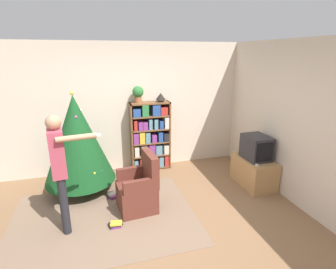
{
  "coord_description": "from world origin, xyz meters",
  "views": [
    {
      "loc": [
        -0.65,
        -3.14,
        2.38
      ],
      "look_at": [
        0.53,
        0.95,
        1.05
      ],
      "focal_mm": 28.0,
      "sensor_mm": 36.0,
      "label": 1
    }
  ],
  "objects": [
    {
      "name": "tv_stand",
      "position": [
        2.12,
        0.7,
        0.26
      ],
      "size": [
        0.51,
        0.84,
        0.53
      ],
      "color": "tan",
      "rests_on": "ground_plane"
    },
    {
      "name": "book_pile_by_chair",
      "position": [
        -0.49,
        0.13,
        0.04
      ],
      "size": [
        0.21,
        0.17,
        0.07
      ],
      "color": "#843889",
      "rests_on": "ground_plane"
    },
    {
      "name": "television",
      "position": [
        2.12,
        0.7,
        0.75
      ],
      "size": [
        0.4,
        0.51,
        0.44
      ],
      "color": "#28282D",
      "rests_on": "tv_stand"
    },
    {
      "name": "potted_plant",
      "position": [
        0.2,
        1.96,
        1.62
      ],
      "size": [
        0.22,
        0.22,
        0.33
      ],
      "color": "#935B38",
      "rests_on": "bookshelf"
    },
    {
      "name": "table_lamp",
      "position": [
        0.66,
        1.96,
        1.54
      ],
      "size": [
        0.2,
        0.2,
        0.18
      ],
      "color": "#473828",
      "rests_on": "bookshelf"
    },
    {
      "name": "wall_right",
      "position": [
        2.44,
        0.0,
        1.3
      ],
      "size": [
        0.1,
        8.0,
        2.6
      ],
      "color": "beige",
      "rests_on": "ground_plane"
    },
    {
      "name": "game_remote",
      "position": [
        1.97,
        0.45,
        0.54
      ],
      "size": [
        0.04,
        0.12,
        0.02
      ],
      "color": "white",
      "rests_on": "tv_stand"
    },
    {
      "name": "wall_back",
      "position": [
        0.0,
        2.17,
        1.3
      ],
      "size": [
        8.0,
        0.1,
        2.6
      ],
      "color": "beige",
      "rests_on": "ground_plane"
    },
    {
      "name": "standing_person",
      "position": [
        -1.14,
        0.27,
        0.98
      ],
      "size": [
        0.67,
        0.47,
        1.65
      ],
      "rotation": [
        0.0,
        0.0,
        -1.44
      ],
      "color": "#232328",
      "rests_on": "ground_plane"
    },
    {
      "name": "bookshelf",
      "position": [
        0.44,
        1.95,
        0.7
      ],
      "size": [
        0.82,
        0.27,
        1.43
      ],
      "color": "brown",
      "rests_on": "ground_plane"
    },
    {
      "name": "armchair",
      "position": [
        -0.08,
        0.5,
        0.32
      ],
      "size": [
        0.62,
        0.61,
        0.92
      ],
      "rotation": [
        0.0,
        0.0,
        -1.48
      ],
      "color": "brown",
      "rests_on": "ground_plane"
    },
    {
      "name": "christmas_tree",
      "position": [
        -0.97,
        1.35,
        0.97
      ],
      "size": [
        1.21,
        1.21,
        1.8
      ],
      "color": "#4C3323",
      "rests_on": "ground_plane"
    },
    {
      "name": "book_pile_near_tree",
      "position": [
        -0.43,
        0.95,
        0.04
      ],
      "size": [
        0.24,
        0.2,
        0.08
      ],
      "color": "#843889",
      "rests_on": "ground_plane"
    },
    {
      "name": "ground_plane",
      "position": [
        0.0,
        0.0,
        0.0
      ],
      "size": [
        14.0,
        14.0,
        0.0
      ],
      "primitive_type": "plane",
      "color": "#846042"
    },
    {
      "name": "area_rug",
      "position": [
        -0.64,
        0.38,
        0.0
      ],
      "size": [
        2.69,
        2.02,
        0.01
      ],
      "color": "#7F6651",
      "rests_on": "ground_plane"
    }
  ]
}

